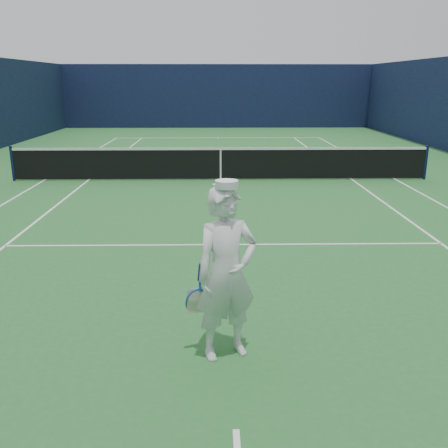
% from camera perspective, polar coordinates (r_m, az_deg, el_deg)
% --- Properties ---
extents(ground, '(80.00, 80.00, 0.00)m').
position_cam_1_polar(ground, '(15.61, -0.39, 5.06)').
color(ground, '#27662D').
rests_on(ground, ground).
extents(court_markings, '(11.03, 23.83, 0.01)m').
position_cam_1_polar(court_markings, '(15.61, -0.39, 5.07)').
color(court_markings, white).
rests_on(court_markings, ground).
extents(windscreen_fence, '(20.12, 36.12, 4.00)m').
position_cam_1_polar(windscreen_fence, '(15.36, -0.40, 12.40)').
color(windscreen_fence, '#0E1534').
rests_on(windscreen_fence, ground).
extents(tennis_net, '(12.88, 0.09, 1.07)m').
position_cam_1_polar(tennis_net, '(15.51, -0.39, 7.07)').
color(tennis_net, '#141E4C').
rests_on(tennis_net, ground).
extents(tennis_player, '(0.90, 0.70, 2.00)m').
position_cam_1_polar(tennis_player, '(5.41, 0.28, -5.67)').
color(tennis_player, white).
rests_on(tennis_player, ground).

